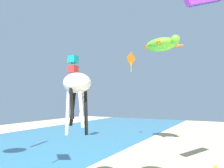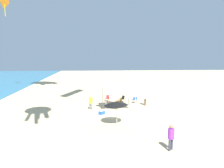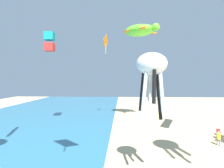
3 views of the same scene
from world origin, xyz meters
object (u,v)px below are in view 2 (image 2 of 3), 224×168
(folding_chair_right_of_tent, at_px, (122,98))
(cooler_box, at_px, (102,112))
(canopy_tent, at_px, (118,85))
(beach_umbrella, at_px, (116,103))
(kite_diamond_orange, at_px, (4,2))
(folding_chair_facing_ocean, at_px, (135,99))
(folding_chair_near_cooler, at_px, (107,98))
(person_near_umbrella, at_px, (145,97))
(person_beachcomber, at_px, (171,135))
(person_kite_handler, at_px, (91,101))
(folding_chair_left_of_tent, at_px, (120,100))

(folding_chair_right_of_tent, relative_size, cooler_box, 1.11)
(canopy_tent, distance_m, beach_umbrella, 5.43)
(folding_chair_right_of_tent, height_order, kite_diamond_orange, kite_diamond_orange)
(folding_chair_facing_ocean, bearing_deg, folding_chair_near_cooler, -21.78)
(beach_umbrella, height_order, person_near_umbrella, beach_umbrella)
(folding_chair_near_cooler, relative_size, cooler_box, 1.11)
(canopy_tent, height_order, folding_chair_right_of_tent, canopy_tent)
(folding_chair_near_cooler, xyz_separation_m, folding_chair_right_of_tent, (-0.42, -1.89, 0.00))
(folding_chair_facing_ocean, bearing_deg, cooler_box, 45.22)
(person_beachcomber, bearing_deg, folding_chair_near_cooler, -120.77)
(folding_chair_right_of_tent, xyz_separation_m, cooler_box, (-5.58, 2.74, -0.27))
(canopy_tent, height_order, person_kite_handler, canopy_tent)
(folding_chair_facing_ocean, height_order, cooler_box, folding_chair_facing_ocean)
(beach_umbrella, bearing_deg, person_kite_handler, 23.15)
(beach_umbrella, bearing_deg, canopy_tent, -7.95)
(person_near_umbrella, bearing_deg, folding_chair_facing_ocean, -110.96)
(folding_chair_near_cooler, xyz_separation_m, person_near_umbrella, (-2.43, -4.41, 0.58))
(folding_chair_right_of_tent, height_order, cooler_box, folding_chair_right_of_tent)
(folding_chair_near_cooler, bearing_deg, folding_chair_right_of_tent, -6.59)
(person_kite_handler, distance_m, kite_diamond_orange, 23.28)
(beach_umbrella, height_order, folding_chair_facing_ocean, beach_umbrella)
(person_kite_handler, height_order, person_near_umbrella, person_near_umbrella)
(folding_chair_left_of_tent, xyz_separation_m, folding_chair_facing_ocean, (0.51, -1.95, 0.00))
(folding_chair_left_of_tent, relative_size, person_kite_handler, 0.52)
(folding_chair_facing_ocean, bearing_deg, person_near_umbrella, 123.27)
(person_kite_handler, bearing_deg, person_beachcomber, -14.18)
(folding_chair_facing_ocean, distance_m, person_kite_handler, 6.15)
(folding_chair_left_of_tent, xyz_separation_m, person_kite_handler, (-2.42, 3.45, 0.46))
(canopy_tent, xyz_separation_m, person_near_umbrella, (1.59, -3.39, -1.66))
(folding_chair_near_cooler, relative_size, person_kite_handler, 0.52)
(canopy_tent, distance_m, folding_chair_right_of_tent, 4.32)
(folding_chair_right_of_tent, relative_size, kite_diamond_orange, 0.23)
(folding_chair_facing_ocean, height_order, kite_diamond_orange, kite_diamond_orange)
(person_beachcomber, xyz_separation_m, kite_diamond_orange, (24.00, 19.05, 13.26))
(folding_chair_right_of_tent, relative_size, person_beachcomber, 0.49)
(folding_chair_facing_ocean, distance_m, cooler_box, 6.49)
(folding_chair_near_cooler, xyz_separation_m, folding_chair_facing_ocean, (-1.09, -3.40, 0.00))
(beach_umbrella, relative_size, folding_chair_right_of_tent, 2.62)
(folding_chair_right_of_tent, distance_m, person_kite_handler, 5.32)
(beach_umbrella, distance_m, kite_diamond_orange, 27.46)
(canopy_tent, height_order, person_beachcomber, canopy_tent)
(folding_chair_facing_ocean, relative_size, cooler_box, 1.11)
(cooler_box, height_order, kite_diamond_orange, kite_diamond_orange)
(folding_chair_facing_ocean, bearing_deg, folding_chair_left_of_tent, 10.75)
(beach_umbrella, height_order, kite_diamond_orange, kite_diamond_orange)
(folding_chair_left_of_tent, relative_size, kite_diamond_orange, 0.23)
(person_beachcomber, relative_size, person_kite_handler, 1.06)
(canopy_tent, distance_m, cooler_box, 3.70)
(folding_chair_near_cooler, height_order, person_kite_handler, person_kite_handler)
(folding_chair_near_cooler, xyz_separation_m, kite_diamond_orange, (9.26, 15.71, 13.78))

